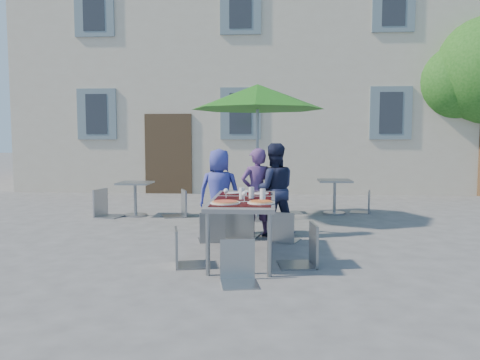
# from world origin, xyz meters

# --- Properties ---
(ground) EXTENTS (90.00, 90.00, 0.00)m
(ground) POSITION_xyz_m (0.00, 0.00, 0.00)
(ground) COLOR #4D4D50
(ground) RESTS_ON ground
(building) EXTENTS (13.60, 8.20, 11.10)m
(building) POSITION_xyz_m (-0.00, 11.50, 4.85)
(building) COLOR #BDAF98
(building) RESTS_ON ground
(dining_table) EXTENTS (0.80, 1.85, 0.76)m
(dining_table) POSITION_xyz_m (0.51, 0.61, 0.70)
(dining_table) COLOR #46464B
(dining_table) RESTS_ON ground
(pizza_near_left) EXTENTS (0.35, 0.35, 0.03)m
(pizza_near_left) POSITION_xyz_m (0.33, 0.12, 0.77)
(pizza_near_left) COLOR white
(pizza_near_left) RESTS_ON dining_table
(pizza_near_right) EXTENTS (0.32, 0.32, 0.03)m
(pizza_near_right) POSITION_xyz_m (0.74, 0.16, 0.77)
(pizza_near_right) COLOR white
(pizza_near_right) RESTS_ON dining_table
(glassware) EXTENTS (0.54, 0.40, 0.15)m
(glassware) POSITION_xyz_m (0.58, 0.51, 0.83)
(glassware) COLOR silver
(glassware) RESTS_ON dining_table
(place_settings) EXTENTS (0.66, 0.47, 0.01)m
(place_settings) POSITION_xyz_m (0.51, 1.22, 0.76)
(place_settings) COLOR white
(place_settings) RESTS_ON dining_table
(child_0) EXTENTS (0.70, 0.48, 1.36)m
(child_0) POSITION_xyz_m (0.04, 1.97, 0.68)
(child_0) COLOR #373E99
(child_0) RESTS_ON ground
(child_1) EXTENTS (0.58, 0.49, 1.37)m
(child_1) POSITION_xyz_m (0.63, 1.88, 0.68)
(child_1) COLOR #54346B
(child_1) RESTS_ON ground
(child_2) EXTENTS (0.76, 0.52, 1.45)m
(child_2) POSITION_xyz_m (0.89, 1.95, 0.72)
(child_2) COLOR #1C213D
(child_2) RESTS_ON ground
(chair_0) EXTENTS (0.46, 0.46, 0.85)m
(chair_0) POSITION_xyz_m (-0.01, 1.46, 0.49)
(chair_0) COLOR gray
(chair_0) RESTS_ON ground
(chair_1) EXTENTS (0.54, 0.54, 1.02)m
(chair_1) POSITION_xyz_m (0.41, 1.76, 0.60)
(chair_1) COLOR gray
(chair_1) RESTS_ON ground
(chair_2) EXTENTS (0.49, 0.49, 0.86)m
(chair_2) POSITION_xyz_m (1.04, 1.50, 0.50)
(chair_2) COLOR gray
(chair_2) RESTS_ON ground
(chair_3) EXTENTS (0.46, 0.46, 0.86)m
(chair_3) POSITION_xyz_m (-0.17, 0.12, 0.50)
(chair_3) COLOR gray
(chair_3) RESTS_ON ground
(chair_4) EXTENTS (0.48, 0.47, 0.96)m
(chair_4) POSITION_xyz_m (1.27, 0.23, 0.56)
(chair_4) COLOR gray
(chair_4) RESTS_ON ground
(chair_5) EXTENTS (0.44, 0.44, 0.85)m
(chair_5) POSITION_xyz_m (0.52, -0.47, 0.49)
(chair_5) COLOR #8D9498
(chair_5) RESTS_ON ground
(patio_umbrella) EXTENTS (2.44, 2.44, 2.51)m
(patio_umbrella) POSITION_xyz_m (0.60, 3.35, 2.26)
(patio_umbrella) COLOR #9B9DA2
(patio_umbrella) RESTS_ON ground
(cafe_table_0) EXTENTS (0.63, 0.63, 0.67)m
(cafe_table_0) POSITION_xyz_m (-1.81, 3.65, 0.43)
(cafe_table_0) COLOR #9B9DA2
(cafe_table_0) RESTS_ON ground
(bg_chair_l_0) EXTENTS (0.56, 0.55, 1.02)m
(bg_chair_l_0) POSITION_xyz_m (-2.37, 3.53, 0.60)
(bg_chair_l_0) COLOR #91959C
(bg_chair_l_0) RESTS_ON ground
(bg_chair_r_0) EXTENTS (0.57, 0.56, 0.98)m
(bg_chair_r_0) POSITION_xyz_m (-0.95, 3.67, 0.58)
(bg_chair_r_0) COLOR #92999E
(bg_chair_r_0) RESTS_ON ground
(cafe_table_1) EXTENTS (0.65, 0.65, 0.69)m
(cafe_table_1) POSITION_xyz_m (2.13, 4.17, 0.45)
(cafe_table_1) COLOR #9B9DA2
(cafe_table_1) RESTS_ON ground
(bg_chair_l_1) EXTENTS (0.46, 0.45, 0.89)m
(bg_chair_l_1) POSITION_xyz_m (1.18, 4.22, 0.52)
(bg_chair_l_1) COLOR #93989E
(bg_chair_l_1) RESTS_ON ground
(bg_chair_r_1) EXTENTS (0.47, 0.47, 0.87)m
(bg_chair_r_1) POSITION_xyz_m (2.76, 4.38, 0.50)
(bg_chair_r_1) COLOR gray
(bg_chair_r_1) RESTS_ON ground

